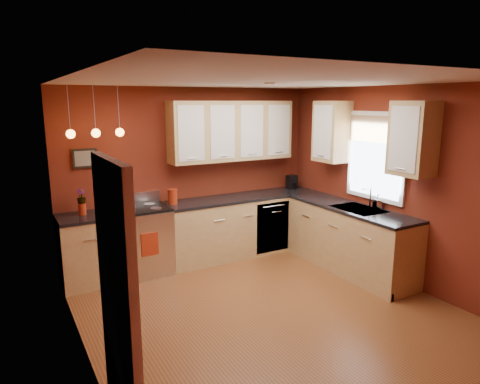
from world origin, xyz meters
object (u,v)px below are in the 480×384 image
red_canister (173,197)px  soap_pump (378,202)px  coffee_maker (292,182)px  sink (358,210)px  gas_range (142,240)px

red_canister → soap_pump: 2.88m
red_canister → coffee_maker: coffee_maker is taller
sink → coffee_maker: (0.04, 1.59, 0.13)m
gas_range → coffee_maker: size_ratio=4.81×
gas_range → sink: 3.05m
soap_pump → gas_range: bearing=149.9°
coffee_maker → soap_pump: size_ratio=1.10×
red_canister → soap_pump: size_ratio=1.04×
red_canister → soap_pump: red_canister is taller
gas_range → coffee_maker: 2.72m
coffee_maker → soap_pump: (0.17, -1.73, -0.00)m
red_canister → gas_range: bearing=-175.3°
red_canister → coffee_maker: (2.16, 0.05, -0.00)m
gas_range → sink: sink is taller
sink → soap_pump: bearing=-33.9°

